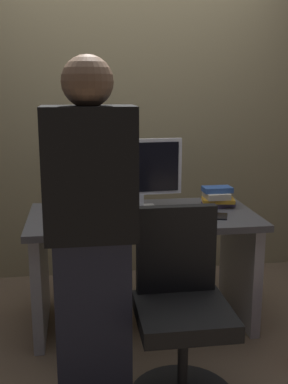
{
  "coord_description": "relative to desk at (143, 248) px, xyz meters",
  "views": [
    {
      "loc": [
        -0.4,
        -2.81,
        1.51
      ],
      "look_at": [
        0.0,
        -0.05,
        0.88
      ],
      "focal_mm": 43.94,
      "sensor_mm": 36.0,
      "label": 1
    }
  ],
  "objects": [
    {
      "name": "monitor",
      "position": [
        0.0,
        0.11,
        0.48
      ],
      "size": [
        0.54,
        0.15,
        0.46
      ],
      "color": "silver",
      "rests_on": "desk"
    },
    {
      "name": "book_stack",
      "position": [
        0.51,
        0.1,
        0.29
      ],
      "size": [
        0.23,
        0.17,
        0.13
      ],
      "color": "#594C72",
      "rests_on": "desk"
    },
    {
      "name": "cup_by_monitor",
      "position": [
        -0.41,
        0.21,
        0.27
      ],
      "size": [
        0.07,
        0.07,
        0.08
      ],
      "primitive_type": "cylinder",
      "color": "#3372B2",
      "rests_on": "desk"
    },
    {
      "name": "wall_back",
      "position": [
        0.0,
        0.91,
        1.0
      ],
      "size": [
        6.4,
        0.1,
        3.0
      ],
      "primitive_type": "cube",
      "color": "#8C7F5B",
      "rests_on": "ground"
    },
    {
      "name": "keyboard",
      "position": [
        -0.04,
        -0.08,
        0.24
      ],
      "size": [
        0.44,
        0.15,
        0.02
      ],
      "primitive_type": "cube",
      "rotation": [
        0.0,
        0.0,
        0.05
      ],
      "color": "white",
      "rests_on": "desk"
    },
    {
      "name": "cup_near_keyboard",
      "position": [
        -0.47,
        -0.17,
        0.27
      ],
      "size": [
        0.07,
        0.07,
        0.09
      ],
      "primitive_type": "cylinder",
      "color": "silver",
      "rests_on": "desk"
    },
    {
      "name": "ground_plane",
      "position": [
        0.0,
        0.0,
        -0.5
      ],
      "size": [
        9.0,
        9.0,
        0.0
      ],
      "primitive_type": "plane",
      "color": "brown"
    },
    {
      "name": "desk",
      "position": [
        0.0,
        0.0,
        0.0
      ],
      "size": [
        1.41,
        0.74,
        0.73
      ],
      "color": "#4C4C51",
      "rests_on": "ground"
    },
    {
      "name": "person_at_desk",
      "position": [
        -0.35,
        -0.8,
        0.34
      ],
      "size": [
        0.4,
        0.24,
        1.64
      ],
      "color": "#262838",
      "rests_on": "ground"
    },
    {
      "name": "cell_phone",
      "position": [
        0.46,
        -0.14,
        0.23
      ],
      "size": [
        0.11,
        0.16,
        0.01
      ],
      "primitive_type": "cube",
      "rotation": [
        0.0,
        0.0,
        -0.33
      ],
      "color": "black",
      "rests_on": "desk"
    },
    {
      "name": "office_chair",
      "position": [
        0.08,
        -0.78,
        -0.08
      ],
      "size": [
        0.52,
        0.52,
        0.94
      ],
      "color": "black",
      "rests_on": "ground"
    },
    {
      "name": "mouse",
      "position": [
        0.28,
        -0.08,
        0.24
      ],
      "size": [
        0.06,
        0.1,
        0.03
      ],
      "primitive_type": "ellipsoid",
      "color": "white",
      "rests_on": "desk"
    }
  ]
}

